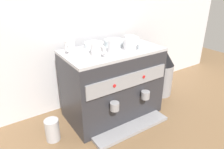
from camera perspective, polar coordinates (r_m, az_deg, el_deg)
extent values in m
plane|color=brown|center=(1.56, 0.00, -10.28)|extent=(4.00, 4.00, 0.00)
cube|color=silver|center=(1.57, -5.67, 9.95)|extent=(2.80, 0.03, 1.00)
cube|color=#2D2D33|center=(1.44, 0.00, -2.64)|extent=(0.63, 0.36, 0.46)
cube|color=#B7B7BC|center=(1.35, 0.00, 6.54)|extent=(0.63, 0.36, 0.02)
cube|color=#939399|center=(1.26, 4.67, -1.70)|extent=(0.58, 0.01, 0.09)
cylinder|color=red|center=(1.19, 0.67, -3.12)|extent=(0.02, 0.01, 0.02)
cylinder|color=red|center=(1.32, 8.67, -0.63)|extent=(0.02, 0.01, 0.02)
cube|color=#939399|center=(1.40, 5.35, -14.30)|extent=(0.54, 0.12, 0.02)
cylinder|color=#939399|center=(1.24, 0.72, -8.68)|extent=(0.06, 0.06, 0.05)
cylinder|color=#939399|center=(1.37, 9.11, -5.55)|extent=(0.06, 0.06, 0.05)
cylinder|color=white|center=(1.23, -4.12, 7.06)|extent=(0.07, 0.07, 0.08)
torus|color=white|center=(1.19, -2.60, 6.57)|extent=(0.02, 0.06, 0.06)
cylinder|color=white|center=(1.45, 4.85, 9.39)|extent=(0.07, 0.07, 0.06)
torus|color=white|center=(1.46, 6.63, 9.43)|extent=(0.05, 0.03, 0.05)
cylinder|color=white|center=(1.33, 4.93, 8.22)|extent=(0.08, 0.08, 0.07)
torus|color=white|center=(1.38, 4.54, 8.82)|extent=(0.04, 0.05, 0.05)
cylinder|color=white|center=(1.31, -11.41, 7.64)|extent=(0.06, 0.06, 0.07)
torus|color=white|center=(1.28, -12.14, 7.08)|extent=(0.04, 0.04, 0.05)
cylinder|color=white|center=(1.27, 0.43, 7.66)|extent=(0.07, 0.07, 0.08)
torus|color=white|center=(1.31, 0.95, 8.23)|extent=(0.05, 0.05, 0.06)
cylinder|color=silver|center=(1.42, 0.47, 8.72)|extent=(0.13, 0.13, 0.04)
cylinder|color=silver|center=(1.42, 0.47, 8.13)|extent=(0.07, 0.07, 0.01)
cylinder|color=silver|center=(1.37, -4.99, 8.00)|extent=(0.13, 0.13, 0.04)
cylinder|color=silver|center=(1.38, -4.97, 7.46)|extent=(0.07, 0.07, 0.01)
cylinder|color=silver|center=(1.36, 8.85, 7.56)|extent=(0.10, 0.10, 0.03)
cylinder|color=silver|center=(1.37, 8.81, 7.08)|extent=(0.05, 0.05, 0.01)
cylinder|color=#939399|center=(1.79, 13.27, -1.24)|extent=(0.18, 0.18, 0.27)
cone|color=black|center=(1.71, 13.91, 4.90)|extent=(0.18, 0.18, 0.14)
cylinder|color=#B7B7BC|center=(1.34, -15.98, -14.34)|extent=(0.09, 0.09, 0.14)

